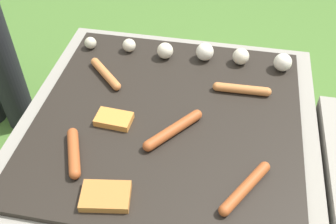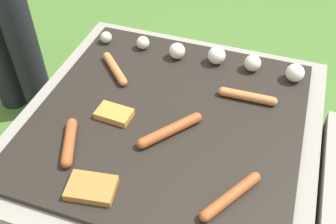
% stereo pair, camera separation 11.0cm
% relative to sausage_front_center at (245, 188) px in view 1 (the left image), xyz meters
% --- Properties ---
extents(ground_plane, '(14.00, 14.00, 0.00)m').
position_rel_sausage_front_center_xyz_m(ground_plane, '(-0.23, 0.21, -0.45)').
color(ground_plane, '#47702D').
extents(grill, '(0.85, 0.85, 0.43)m').
position_rel_sausage_front_center_xyz_m(grill, '(-0.23, 0.21, -0.23)').
color(grill, gray).
rests_on(grill, ground_plane).
extents(sausage_front_right, '(0.14, 0.17, 0.03)m').
position_rel_sausage_front_center_xyz_m(sausage_front_right, '(-0.20, 0.15, 0.00)').
color(sausage_front_right, '#A34C23').
rests_on(sausage_front_right, grill).
extents(sausage_mid_left, '(0.13, 0.13, 0.03)m').
position_rel_sausage_front_center_xyz_m(sausage_mid_left, '(-0.46, 0.35, -0.00)').
color(sausage_mid_left, '#C6753D').
rests_on(sausage_mid_left, grill).
extents(sausage_mid_right, '(0.08, 0.16, 0.03)m').
position_rel_sausage_front_center_xyz_m(sausage_mid_right, '(-0.44, 0.03, 0.00)').
color(sausage_mid_right, '#A34C23').
rests_on(sausage_mid_right, grill).
extents(sausage_front_center, '(0.12, 0.17, 0.03)m').
position_rel_sausage_front_center_xyz_m(sausage_front_center, '(0.00, 0.00, 0.00)').
color(sausage_front_center, '#A34C23').
rests_on(sausage_front_center, grill).
extents(sausage_back_right, '(0.18, 0.03, 0.03)m').
position_rel_sausage_front_center_xyz_m(sausage_back_right, '(-0.03, 0.36, -0.00)').
color(sausage_back_right, '#C6753D').
rests_on(sausage_back_right, grill).
extents(bread_slice_left, '(0.10, 0.07, 0.02)m').
position_rel_sausage_front_center_xyz_m(bread_slice_left, '(-0.37, 0.17, -0.00)').
color(bread_slice_left, '#D18438').
rests_on(bread_slice_left, grill).
extents(bread_slice_center, '(0.13, 0.10, 0.02)m').
position_rel_sausage_front_center_xyz_m(bread_slice_center, '(-0.32, -0.08, -0.00)').
color(bread_slice_center, '#B27033').
rests_on(bread_slice_center, grill).
extents(mushroom_row, '(0.69, 0.07, 0.06)m').
position_rel_sausage_front_center_xyz_m(mushroom_row, '(-0.16, 0.50, 0.01)').
color(mushroom_row, beige).
rests_on(mushroom_row, grill).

